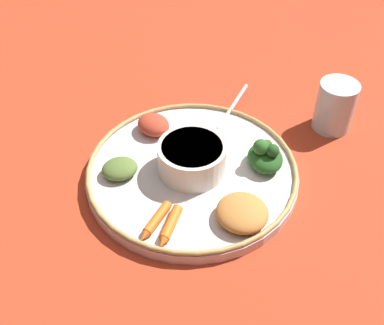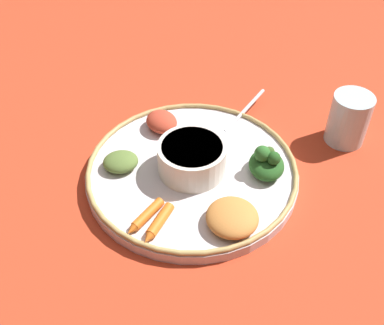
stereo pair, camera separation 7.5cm
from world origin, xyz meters
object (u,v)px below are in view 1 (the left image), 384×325
at_px(carrot_outer, 170,226).
at_px(drinking_glass, 334,109).
at_px(spoon, 223,120).
at_px(center_bowl, 192,157).
at_px(carrot_near_spoon, 155,221).
at_px(greens_pile, 265,156).

relative_size(carrot_outer, drinking_glass, 0.82).
bearing_deg(spoon, center_bowl, -16.04).
distance_m(carrot_near_spoon, drinking_glass, 0.39).
bearing_deg(center_bowl, drinking_glass, 126.17).
bearing_deg(drinking_glass, greens_pile, -39.72).
relative_size(center_bowl, carrot_near_spoon, 1.45).
bearing_deg(drinking_glass, spoon, -78.32).
distance_m(center_bowl, drinking_glass, 0.28).
xyz_separation_m(carrot_near_spoon, drinking_glass, (-0.29, 0.26, 0.01)).
bearing_deg(center_bowl, spoon, 163.96).
xyz_separation_m(center_bowl, carrot_near_spoon, (0.12, -0.03, -0.02)).
height_order(spoon, carrot_outer, carrot_outer).
height_order(center_bowl, drinking_glass, drinking_glass).
bearing_deg(carrot_outer, drinking_glass, 140.47).
bearing_deg(greens_pile, center_bowl, -76.01).
relative_size(greens_pile, carrot_outer, 1.06).
xyz_separation_m(greens_pile, carrot_outer, (0.15, -0.13, -0.01)).
xyz_separation_m(spoon, carrot_near_spoon, (0.25, -0.07, 0.00)).
relative_size(center_bowl, drinking_glass, 1.19).
height_order(greens_pile, carrot_near_spoon, greens_pile).
relative_size(greens_pile, drinking_glass, 0.87).
distance_m(spoon, drinking_glass, 0.20).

